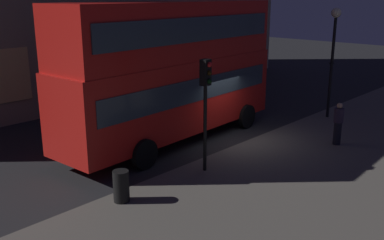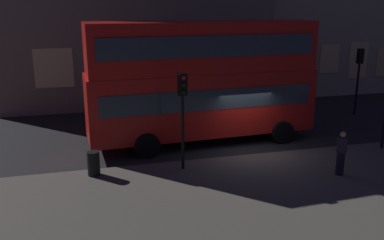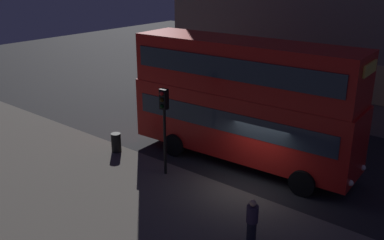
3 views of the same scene
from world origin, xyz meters
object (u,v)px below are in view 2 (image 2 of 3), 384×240
at_px(double_decker_bus, 202,77).
at_px(litter_bin, 94,163).
at_px(traffic_light_near_kerb, 183,101).
at_px(pedestrian, 341,153).
at_px(traffic_light_far_side, 359,68).

bearing_deg(double_decker_bus, litter_bin, -152.24).
bearing_deg(litter_bin, traffic_light_near_kerb, -3.88).
bearing_deg(pedestrian, traffic_light_far_side, 23.34).
bearing_deg(pedestrian, traffic_light_near_kerb, 131.13).
xyz_separation_m(traffic_light_near_kerb, pedestrian, (5.61, -2.07, -1.87)).
bearing_deg(pedestrian, double_decker_bus, 97.61).
bearing_deg(traffic_light_far_side, double_decker_bus, 7.73).
distance_m(traffic_light_far_side, pedestrian, 10.34).
xyz_separation_m(traffic_light_far_side, litter_bin, (-15.29, -5.72, -2.21)).
bearing_deg(traffic_light_far_side, traffic_light_near_kerb, 19.55).
bearing_deg(traffic_light_near_kerb, pedestrian, -26.10).
xyz_separation_m(double_decker_bus, traffic_light_near_kerb, (-1.70, -3.26, -0.30)).
relative_size(double_decker_bus, pedestrian, 6.29).
height_order(double_decker_bus, pedestrian, double_decker_bus).
relative_size(double_decker_bus, litter_bin, 11.46).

